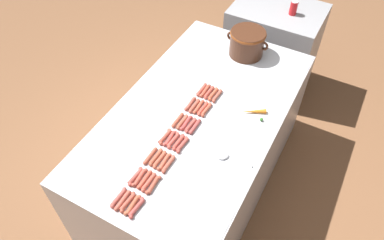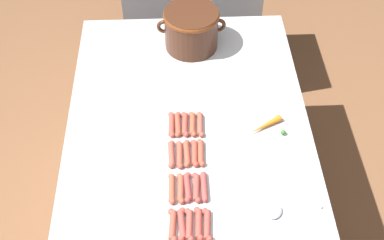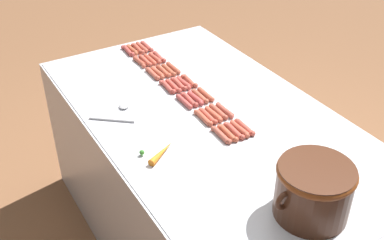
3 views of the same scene
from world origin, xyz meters
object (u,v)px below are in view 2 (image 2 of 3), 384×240
(hot_dog_4, at_px, (172,189))
(hot_dog_27, at_px, (192,124))
(hot_dog_20, at_px, (185,124))
(hot_dog_5, at_px, (171,154))
(hot_dog_3, at_px, (173,225))
(bean_pot, at_px, (191,27))
(hot_dog_34, at_px, (200,124))
(hot_dog_18, at_px, (188,187))
(hot_dog_31, at_px, (207,225))
(hot_dog_6, at_px, (171,125))
(hot_dog_12, at_px, (180,155))
(hot_dog_10, at_px, (182,224))
(hot_dog_11, at_px, (181,189))
(back_cabinet, at_px, (191,24))
(hot_dog_26, at_px, (195,153))
(hot_dog_17, at_px, (189,225))
(hot_dog_33, at_px, (201,153))
(hot_dog_19, at_px, (187,153))
(hot_dog_24, at_px, (199,224))
(hot_dog_32, at_px, (204,187))
(carrot, at_px, (266,126))
(serving_spoon, at_px, (283,206))
(hot_dog_13, at_px, (178,124))

(hot_dog_4, height_order, hot_dog_27, same)
(hot_dog_20, bearing_deg, hot_dog_5, -110.78)
(hot_dog_3, distance_m, bean_pot, 1.07)
(hot_dog_34, bearing_deg, hot_dog_18, -101.58)
(hot_dog_31, bearing_deg, hot_dog_6, 104.11)
(hot_dog_34, bearing_deg, hot_dog_12, -119.92)
(hot_dog_10, relative_size, hot_dog_11, 1.00)
(hot_dog_3, relative_size, hot_dog_10, 1.00)
(back_cabinet, relative_size, hot_dog_26, 6.32)
(hot_dog_3, bearing_deg, hot_dog_17, -1.40)
(hot_dog_12, relative_size, hot_dog_33, 1.00)
(hot_dog_17, height_order, hot_dog_19, same)
(hot_dog_3, xyz_separation_m, hot_dog_26, (0.10, 0.34, 0.00))
(hot_dog_24, xyz_separation_m, hot_dog_34, (0.03, 0.50, 0.00))
(hot_dog_10, height_order, bean_pot, bean_pot)
(hot_dog_10, bearing_deg, hot_dog_34, 79.06)
(hot_dog_26, height_order, bean_pot, bean_pot)
(hot_dog_27, bearing_deg, hot_dog_18, -95.80)
(hot_dog_10, bearing_deg, hot_dog_32, 60.24)
(hot_dog_18, bearing_deg, hot_dog_31, -68.43)
(hot_dog_6, distance_m, hot_dog_24, 0.51)
(hot_dog_12, height_order, hot_dog_27, same)
(hot_dog_5, distance_m, hot_dog_18, 0.18)
(hot_dog_4, distance_m, bean_pot, 0.91)
(hot_dog_31, bearing_deg, back_cabinet, 89.65)
(back_cabinet, relative_size, hot_dog_17, 6.33)
(hot_dog_26, bearing_deg, hot_dog_27, 90.66)
(hot_dog_20, relative_size, carrot, 0.87)
(hot_dog_27, height_order, hot_dog_34, same)
(hot_dog_26, height_order, hot_dog_27, same)
(hot_dog_11, distance_m, serving_spoon, 0.41)
(hot_dog_11, height_order, hot_dog_33, same)
(hot_dog_13, height_order, hot_dog_27, same)
(back_cabinet, xyz_separation_m, serving_spoon, (0.29, -1.71, 0.43))
(hot_dog_34, bearing_deg, hot_dog_17, -97.68)
(hot_dog_27, bearing_deg, hot_dog_34, -4.37)
(serving_spoon, bearing_deg, hot_dog_26, 140.89)
(hot_dog_6, xyz_separation_m, serving_spoon, (0.43, -0.44, -0.00))
(serving_spoon, relative_size, carrot, 1.40)
(hot_dog_5, bearing_deg, hot_dog_4, -90.47)
(hot_dog_31, bearing_deg, hot_dog_18, 111.57)
(hot_dog_10, bearing_deg, hot_dog_3, -175.87)
(hot_dog_12, distance_m, hot_dog_33, 0.09)
(hot_dog_18, height_order, hot_dog_26, same)
(hot_dog_27, xyz_separation_m, hot_dog_32, (0.03, -0.34, 0.00))
(hot_dog_4, xyz_separation_m, hot_dog_13, (0.03, 0.34, 0.00))
(hot_dog_5, height_order, hot_dog_13, same)
(hot_dog_3, height_order, hot_dog_26, same)
(hot_dog_33, relative_size, carrot, 0.87)
(hot_dog_5, bearing_deg, hot_dog_31, -69.10)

